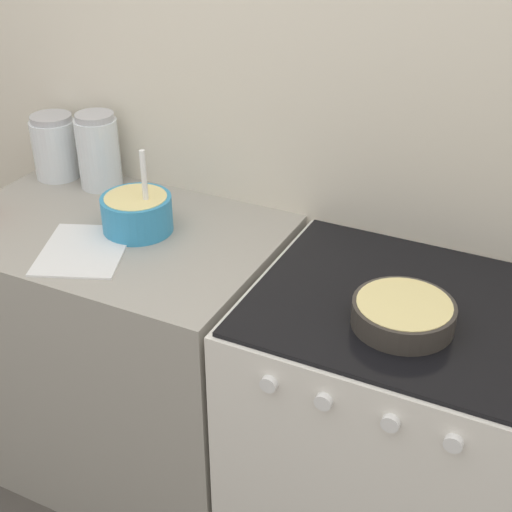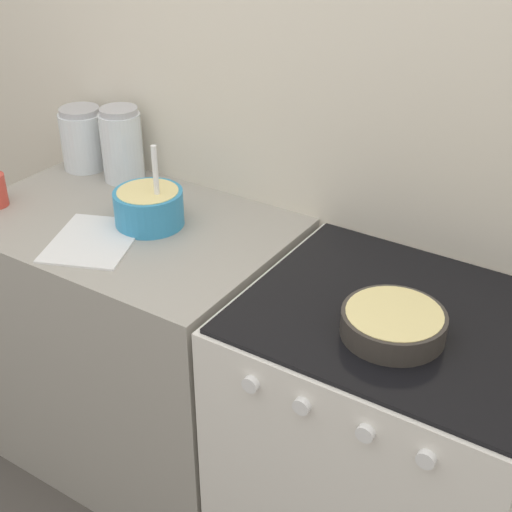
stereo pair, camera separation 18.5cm
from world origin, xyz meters
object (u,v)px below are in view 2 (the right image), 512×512
(stove, at_px, (382,450))
(mixing_bowl, at_px, (149,205))
(baking_pan, at_px, (393,323))
(storage_jar_middle, at_px, (122,149))
(storage_jar_left, at_px, (83,143))

(stove, height_order, mixing_bowl, mixing_bowl)
(baking_pan, bearing_deg, mixing_bowl, 171.72)
(mixing_bowl, relative_size, baking_pan, 1.06)
(mixing_bowl, height_order, storage_jar_middle, mixing_bowl)
(mixing_bowl, bearing_deg, storage_jar_middle, 143.83)
(mixing_bowl, xyz_separation_m, storage_jar_left, (-0.46, 0.21, 0.03))
(stove, bearing_deg, mixing_bowl, 178.06)
(storage_jar_left, distance_m, storage_jar_middle, 0.18)
(baking_pan, bearing_deg, storage_jar_left, 165.74)
(baking_pan, relative_size, storage_jar_middle, 0.98)
(baking_pan, bearing_deg, storage_jar_middle, 163.55)
(storage_jar_left, bearing_deg, mixing_bowl, -24.13)
(mixing_bowl, distance_m, baking_pan, 0.83)
(mixing_bowl, bearing_deg, baking_pan, -8.28)
(storage_jar_left, xyz_separation_m, storage_jar_middle, (0.18, 0.00, 0.01))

